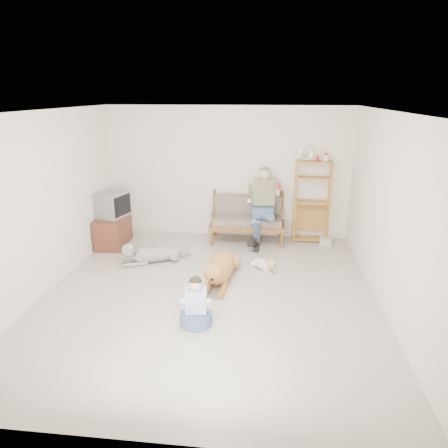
# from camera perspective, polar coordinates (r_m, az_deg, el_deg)

# --- Properties ---
(floor) EXTENTS (5.50, 5.50, 0.00)m
(floor) POSITION_cam_1_polar(r_m,az_deg,el_deg) (6.20, -2.04, -10.01)
(floor) COLOR #BDB4A6
(floor) RESTS_ON ground
(ceiling) EXTENTS (5.50, 5.50, 0.00)m
(ceiling) POSITION_cam_1_polar(r_m,az_deg,el_deg) (5.46, -2.37, 15.78)
(ceiling) COLOR silver
(ceiling) RESTS_ON ground
(wall_back) EXTENTS (5.00, 0.00, 5.00)m
(wall_back) POSITION_cam_1_polar(r_m,az_deg,el_deg) (8.34, 0.59, 7.33)
(wall_back) COLOR silver
(wall_back) RESTS_ON ground
(wall_front) EXTENTS (5.00, 0.00, 5.00)m
(wall_front) POSITION_cam_1_polar(r_m,az_deg,el_deg) (3.19, -9.58, -11.83)
(wall_front) COLOR silver
(wall_front) RESTS_ON ground
(wall_left) EXTENTS (0.00, 5.50, 5.50)m
(wall_left) POSITION_cam_1_polar(r_m,az_deg,el_deg) (6.53, -24.47, 2.55)
(wall_left) COLOR silver
(wall_left) RESTS_ON ground
(wall_right) EXTENTS (0.00, 5.50, 5.50)m
(wall_right) POSITION_cam_1_polar(r_m,az_deg,el_deg) (5.87, 22.71, 1.15)
(wall_right) COLOR silver
(wall_right) RESTS_ON ground
(loveseat) EXTENTS (1.51, 0.73, 0.95)m
(loveseat) POSITION_cam_1_polar(r_m,az_deg,el_deg) (8.21, 3.35, 0.88)
(loveseat) COLOR brown
(loveseat) RESTS_ON ground
(man) EXTENTS (0.59, 0.84, 1.36)m
(man) POSITION_cam_1_polar(r_m,az_deg,el_deg) (7.91, 5.41, 1.87)
(man) COLOR slate
(man) RESTS_ON loveseat
(etagere) EXTENTS (0.74, 0.32, 1.95)m
(etagere) POSITION_cam_1_polar(r_m,az_deg,el_deg) (8.27, 12.45, 3.25)
(etagere) COLOR #AC8036
(etagere) RESTS_ON ground
(book_stack) EXTENTS (0.25, 0.20, 0.15)m
(book_stack) POSITION_cam_1_polar(r_m,az_deg,el_deg) (8.32, 14.31, -2.43)
(book_stack) COLOR silver
(book_stack) RESTS_ON ground
(tv_stand) EXTENTS (0.54, 0.92, 0.60)m
(tv_stand) POSITION_cam_1_polar(r_m,az_deg,el_deg) (8.30, -15.56, -0.93)
(tv_stand) COLOR brown
(tv_stand) RESTS_ON ground
(crt_tv) EXTENTS (0.62, 0.70, 0.49)m
(crt_tv) POSITION_cam_1_polar(r_m,az_deg,el_deg) (8.15, -15.61, 2.74)
(crt_tv) COLOR slate
(crt_tv) RESTS_ON tv_stand
(wall_outlet) EXTENTS (0.12, 0.02, 0.08)m
(wall_outlet) POSITION_cam_1_polar(r_m,az_deg,el_deg) (8.80, -7.58, 0.69)
(wall_outlet) COLOR white
(wall_outlet) RESTS_ON ground
(golden_retriever) EXTENTS (0.48, 1.65, 0.50)m
(golden_retriever) POSITION_cam_1_polar(r_m,az_deg,el_deg) (6.54, -0.59, -6.43)
(golden_retriever) COLOR #AF7B3C
(golden_retriever) RESTS_ON ground
(shaggy_dog) EXTENTS (1.23, 0.74, 0.41)m
(shaggy_dog) POSITION_cam_1_polar(r_m,az_deg,el_deg) (7.35, -10.37, -4.19)
(shaggy_dog) COLOR silver
(shaggy_dog) RESTS_ON ground
(terrier) EXTENTS (0.52, 0.50, 0.25)m
(terrier) POSITION_cam_1_polar(r_m,az_deg,el_deg) (6.98, 5.87, -5.77)
(terrier) COLOR silver
(terrier) RESTS_ON ground
(child) EXTENTS (0.44, 0.44, 0.69)m
(child) POSITION_cam_1_polar(r_m,az_deg,el_deg) (5.39, -4.02, -11.73)
(child) COLOR slate
(child) RESTS_ON ground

